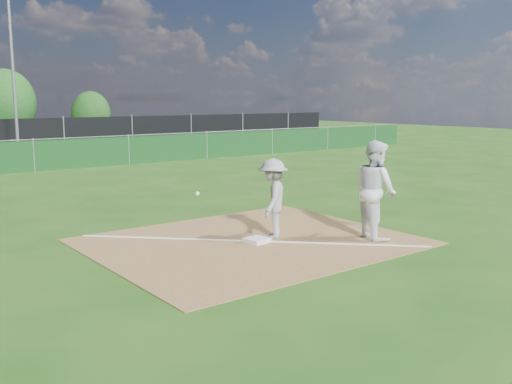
% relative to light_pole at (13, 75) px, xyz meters
% --- Properties ---
extents(ground, '(90.00, 90.00, 0.00)m').
position_rel_light_pole_xyz_m(ground, '(-1.50, -12.70, -4.00)').
color(ground, '#1E470F').
rests_on(ground, ground).
extents(infield_dirt, '(6.00, 5.00, 0.02)m').
position_rel_light_pole_xyz_m(infield_dirt, '(-1.50, -21.70, -3.99)').
color(infield_dirt, brown).
rests_on(infield_dirt, ground).
extents(foul_line, '(5.01, 5.01, 0.01)m').
position_rel_light_pole_xyz_m(foul_line, '(-1.50, -21.70, -3.98)').
color(foul_line, white).
rests_on(foul_line, infield_dirt).
extents(green_fence, '(44.00, 0.05, 1.20)m').
position_rel_light_pole_xyz_m(green_fence, '(-1.50, -7.70, -3.40)').
color(green_fence, '#0F3714').
rests_on(green_fence, ground).
extents(light_pole, '(0.16, 0.16, 8.00)m').
position_rel_light_pole_xyz_m(light_pole, '(0.00, 0.00, 0.00)').
color(light_pole, slate).
rests_on(light_pole, ground).
extents(first_base, '(0.47, 0.47, 0.09)m').
position_rel_light_pole_xyz_m(first_base, '(-1.46, -21.84, -3.94)').
color(first_base, white).
rests_on(first_base, infield_dirt).
extents(play_at_first, '(2.30, 1.14, 1.62)m').
position_rel_light_pole_xyz_m(play_at_first, '(-0.95, -21.72, -3.17)').
color(play_at_first, '#A6A6A8').
rests_on(play_at_first, infield_dirt).
extents(runner, '(1.02, 1.16, 2.01)m').
position_rel_light_pole_xyz_m(runner, '(0.70, -22.98, -3.00)').
color(runner, white).
rests_on(runner, ground).
extents(car_right, '(4.39, 1.89, 1.26)m').
position_rel_light_pole_xyz_m(car_right, '(2.14, 4.54, -3.36)').
color(car_right, black).
rests_on(car_right, parking_lot).
extents(tree_mid, '(4.11, 4.11, 4.88)m').
position_rel_light_pole_xyz_m(tree_mid, '(2.60, 12.16, -1.49)').
color(tree_mid, '#382316').
rests_on(tree_mid, ground).
extents(tree_right, '(2.83, 2.83, 3.35)m').
position_rel_light_pole_xyz_m(tree_right, '(8.17, 10.66, -2.27)').
color(tree_right, '#382316').
rests_on(tree_right, ground).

